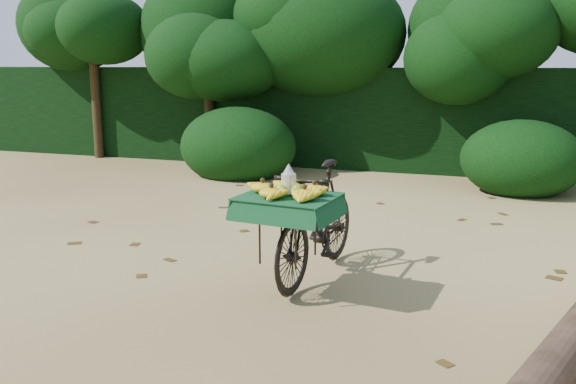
% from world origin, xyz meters
% --- Properties ---
extents(ground, '(80.00, 80.00, 0.00)m').
position_xyz_m(ground, '(0.00, 0.00, 0.00)').
color(ground, tan).
rests_on(ground, ground).
extents(vendor_bicycle, '(0.80, 1.81, 1.03)m').
position_xyz_m(vendor_bicycle, '(-0.34, -0.13, 0.52)').
color(vendor_bicycle, black).
rests_on(vendor_bicycle, ground).
extents(hedge_backdrop, '(26.00, 1.80, 1.80)m').
position_xyz_m(hedge_backdrop, '(0.00, 6.30, 0.90)').
color(hedge_backdrop, black).
rests_on(hedge_backdrop, ground).
extents(tree_row, '(14.50, 2.00, 4.00)m').
position_xyz_m(tree_row, '(-0.65, 5.50, 2.00)').
color(tree_row, black).
rests_on(tree_row, ground).
extents(bush_clumps, '(8.80, 1.70, 0.90)m').
position_xyz_m(bush_clumps, '(0.50, 4.30, 0.45)').
color(bush_clumps, black).
rests_on(bush_clumps, ground).
extents(leaf_litter, '(7.00, 7.30, 0.01)m').
position_xyz_m(leaf_litter, '(0.00, 0.65, 0.01)').
color(leaf_litter, '#4A3313').
rests_on(leaf_litter, ground).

